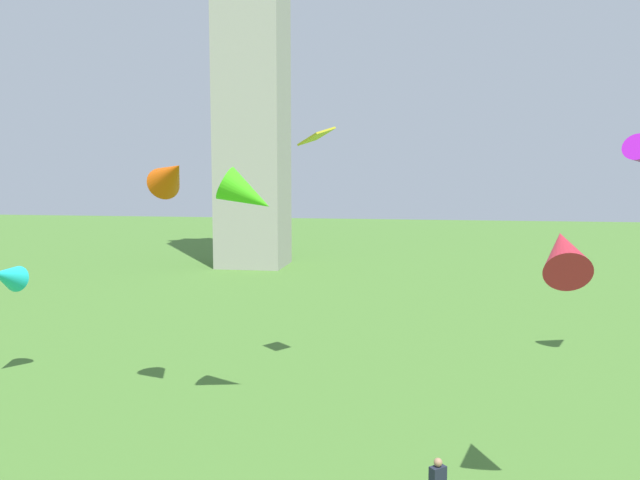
% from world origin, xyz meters
% --- Properties ---
extents(kite_flying_0, '(1.28, 2.10, 1.87)m').
position_xyz_m(kite_flying_0, '(5.53, 17.57, 6.82)').
color(kite_flying_0, '#B42230').
extents(kite_flying_3, '(2.25, 1.40, 1.96)m').
position_xyz_m(kite_flying_3, '(-4.22, 22.62, 8.03)').
color(kite_flying_3, '#43CC19').
extents(kite_flying_4, '(1.71, 1.82, 0.79)m').
position_xyz_m(kite_flying_4, '(-2.58, 27.57, 10.31)').
color(kite_flying_4, gold).
extents(kite_flying_5, '(1.22, 1.92, 1.58)m').
position_xyz_m(kite_flying_5, '(-15.45, 24.94, 4.46)').
color(kite_flying_5, '#1BBFC0').
extents(kite_flying_6, '(2.36, 2.41, 1.84)m').
position_xyz_m(kite_flying_6, '(-7.12, 22.84, 8.73)').
color(kite_flying_6, '#D85006').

